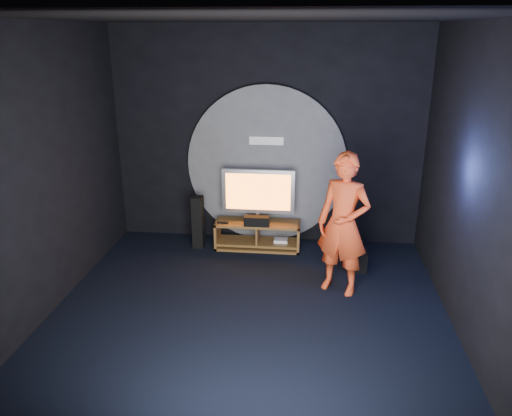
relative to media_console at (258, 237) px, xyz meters
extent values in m
plane|color=black|center=(0.09, -2.05, -0.20)|extent=(5.00, 5.00, 0.00)
cube|color=black|center=(0.09, 0.45, 1.55)|extent=(5.00, 0.04, 3.50)
cube|color=black|center=(0.09, -4.55, 1.55)|extent=(5.00, 0.04, 3.50)
cube|color=black|center=(-2.41, -2.05, 1.55)|extent=(0.04, 5.00, 3.50)
cube|color=black|center=(2.59, -2.05, 1.55)|extent=(0.04, 5.00, 3.50)
cube|color=black|center=(0.09, -2.05, 3.31)|extent=(5.00, 5.00, 0.01)
cylinder|color=#515156|center=(0.09, 0.39, 1.10)|extent=(2.60, 0.08, 2.60)
cube|color=white|center=(0.09, 0.34, 1.52)|extent=(0.55, 0.03, 0.13)
cube|color=brown|center=(-0.01, 0.00, 0.23)|extent=(1.37, 0.45, 0.04)
cube|color=brown|center=(-0.01, 0.00, -0.10)|extent=(1.33, 0.42, 0.04)
cube|color=brown|center=(-0.67, 0.00, 0.03)|extent=(0.04, 0.45, 0.45)
cube|color=brown|center=(0.66, 0.00, 0.03)|extent=(0.04, 0.45, 0.45)
cube|color=brown|center=(-0.01, 0.00, 0.07)|extent=(0.03, 0.40, 0.29)
cube|color=brown|center=(-0.01, 0.00, -0.18)|extent=(1.37, 0.45, 0.04)
cube|color=white|center=(0.37, 0.00, -0.05)|extent=(0.22, 0.16, 0.05)
cube|color=silver|center=(-0.01, 0.07, 0.27)|extent=(0.36, 0.22, 0.04)
cylinder|color=silver|center=(-0.01, 0.07, 0.34)|extent=(0.07, 0.07, 0.10)
cube|color=silver|center=(-0.01, 0.07, 0.75)|extent=(1.16, 0.06, 0.72)
cube|color=orange|center=(-0.01, 0.04, 0.75)|extent=(1.04, 0.01, 0.59)
cube|color=black|center=(-0.01, -0.15, 0.33)|extent=(0.40, 0.15, 0.15)
cube|color=black|center=(-0.56, -0.12, 0.27)|extent=(0.18, 0.05, 0.02)
cube|color=black|center=(-0.98, -0.06, 0.24)|extent=(0.17, 0.19, 0.87)
cube|color=black|center=(1.44, -0.32, 0.24)|extent=(0.17, 0.19, 0.87)
cube|color=black|center=(1.55, -0.64, -0.04)|extent=(0.28, 0.28, 0.31)
imported|color=#E4461F|center=(1.26, -1.29, 0.77)|extent=(0.83, 0.72, 1.93)
camera|label=1|loc=(0.78, -7.50, 3.18)|focal=35.00mm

